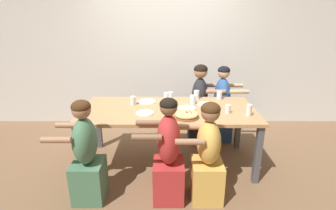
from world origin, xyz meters
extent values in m
plane|color=brown|center=(0.00, 0.00, 0.00)|extent=(18.00, 18.00, 0.00)
cube|color=silver|center=(0.00, 1.46, 1.60)|extent=(10.00, 0.06, 3.20)
cube|color=tan|center=(0.00, 0.00, 0.75)|extent=(2.17, 1.00, 0.04)
cube|color=#4C4C51|center=(-1.02, -0.44, 0.36)|extent=(0.07, 0.07, 0.73)
cube|color=#4C4C51|center=(1.02, -0.44, 0.36)|extent=(0.07, 0.07, 0.73)
cube|color=#4C4C51|center=(-1.02, 0.44, 0.36)|extent=(0.07, 0.07, 0.73)
cube|color=#4C4C51|center=(1.02, 0.44, 0.36)|extent=(0.07, 0.07, 0.73)
cylinder|color=brown|center=(0.20, -0.29, 0.78)|extent=(0.29, 0.29, 0.02)
torus|color=#DBB26B|center=(0.20, -0.29, 0.81)|extent=(0.27, 0.27, 0.03)
cylinder|color=#E5C675|center=(0.20, -0.29, 0.80)|extent=(0.23, 0.23, 0.03)
cylinder|color=#9E4C38|center=(0.22, -0.26, 0.82)|extent=(0.02, 0.02, 0.01)
cylinder|color=#9E4C38|center=(0.25, -0.22, 0.82)|extent=(0.02, 0.02, 0.01)
cylinder|color=#9E4C38|center=(0.21, -0.23, 0.82)|extent=(0.02, 0.02, 0.01)
cylinder|color=#9E4C38|center=(0.26, -0.28, 0.82)|extent=(0.02, 0.02, 0.01)
cylinder|color=#9E4C38|center=(0.21, -0.27, 0.82)|extent=(0.02, 0.02, 0.01)
cylinder|color=white|center=(0.23, 0.00, 0.77)|extent=(0.22, 0.22, 0.01)
cube|color=#B7B7BC|center=(0.23, 0.00, 0.78)|extent=(0.15, 0.06, 0.01)
cylinder|color=white|center=(-0.29, 0.26, 0.77)|extent=(0.24, 0.24, 0.01)
cube|color=#B7B7BC|center=(-0.29, 0.26, 0.78)|extent=(0.16, 0.06, 0.01)
cylinder|color=white|center=(0.49, 0.16, 0.77)|extent=(0.21, 0.21, 0.01)
cube|color=#B7B7BC|center=(0.49, 0.16, 0.78)|extent=(0.14, 0.07, 0.01)
cylinder|color=white|center=(-0.28, -0.16, 0.77)|extent=(0.21, 0.21, 0.01)
cube|color=#B7B7BC|center=(-0.28, -0.16, 0.78)|extent=(0.09, 0.13, 0.01)
cylinder|color=silver|center=(0.32, 0.18, 0.83)|extent=(0.08, 0.08, 0.12)
cylinder|color=silver|center=(0.32, 0.18, 0.80)|extent=(0.07, 0.07, 0.07)
cylinder|color=silver|center=(0.71, 0.40, 0.82)|extent=(0.07, 0.07, 0.11)
cylinder|color=black|center=(0.71, 0.40, 0.79)|extent=(0.07, 0.07, 0.05)
cylinder|color=silver|center=(-0.03, 0.33, 0.82)|extent=(0.07, 0.07, 0.11)
cylinder|color=silver|center=(-0.46, 0.16, 0.82)|extent=(0.07, 0.07, 0.11)
cylinder|color=silver|center=(-0.46, 0.16, 0.80)|extent=(0.06, 0.06, 0.07)
cylinder|color=silver|center=(0.39, 0.42, 0.82)|extent=(0.08, 0.08, 0.12)
cylinder|color=black|center=(0.39, 0.42, 0.80)|extent=(0.07, 0.07, 0.08)
cylinder|color=silver|center=(0.94, -0.22, 0.83)|extent=(0.06, 0.06, 0.13)
cylinder|color=silver|center=(0.94, -0.22, 0.80)|extent=(0.06, 0.06, 0.07)
cylinder|color=silver|center=(0.71, -0.14, 0.82)|extent=(0.06, 0.06, 0.10)
cylinder|color=black|center=(0.71, -0.14, 0.80)|extent=(0.06, 0.06, 0.07)
cylinder|color=silver|center=(0.03, 0.24, 0.84)|extent=(0.06, 0.06, 0.15)
cylinder|color=black|center=(0.03, 0.24, 0.82)|extent=(0.06, 0.06, 0.11)
cube|color=gold|center=(0.41, -0.72, 0.22)|extent=(0.32, 0.34, 0.44)
ellipsoid|color=gold|center=(0.41, -0.72, 0.67)|extent=(0.24, 0.36, 0.47)
sphere|color=#9E7051|center=(0.41, -0.72, 1.00)|extent=(0.19, 0.19, 0.19)
ellipsoid|color=#422814|center=(0.41, -0.72, 1.03)|extent=(0.19, 0.19, 0.13)
cylinder|color=#9E7051|center=(0.20, -0.89, 0.76)|extent=(0.28, 0.06, 0.06)
cylinder|color=#9E7051|center=(0.20, -0.55, 0.76)|extent=(0.28, 0.06, 0.06)
cube|color=#B22D2D|center=(0.00, -0.72, 0.22)|extent=(0.32, 0.34, 0.44)
ellipsoid|color=#B22D2D|center=(0.00, -0.72, 0.70)|extent=(0.24, 0.36, 0.53)
sphere|color=brown|center=(0.00, -0.72, 1.05)|extent=(0.17, 0.17, 0.17)
ellipsoid|color=black|center=(0.00, -0.72, 1.08)|extent=(0.18, 0.18, 0.12)
cylinder|color=brown|center=(-0.20, -0.89, 0.81)|extent=(0.28, 0.06, 0.06)
cylinder|color=brown|center=(-0.20, -0.55, 0.81)|extent=(0.28, 0.06, 0.06)
cube|color=#232328|center=(0.48, 0.72, 0.22)|extent=(0.32, 0.34, 0.44)
ellipsoid|color=#232328|center=(0.48, 0.72, 0.72)|extent=(0.24, 0.36, 0.56)
sphere|color=#9E7051|center=(0.48, 0.72, 1.09)|extent=(0.20, 0.20, 0.20)
ellipsoid|color=black|center=(0.48, 0.72, 1.12)|extent=(0.20, 0.20, 0.14)
cylinder|color=#9E7051|center=(0.68, 0.89, 0.83)|extent=(0.28, 0.06, 0.06)
cylinder|color=#9E7051|center=(0.68, 0.55, 0.83)|extent=(0.28, 0.06, 0.06)
cube|color=#477556|center=(-0.84, -0.72, 0.22)|extent=(0.32, 0.34, 0.44)
ellipsoid|color=#477556|center=(-0.84, -0.72, 0.68)|extent=(0.24, 0.36, 0.49)
sphere|color=#9E7051|center=(-0.84, -0.72, 1.02)|extent=(0.19, 0.19, 0.19)
ellipsoid|color=#422814|center=(-0.84, -0.72, 1.05)|extent=(0.19, 0.19, 0.13)
cylinder|color=#9E7051|center=(-1.05, -0.89, 0.78)|extent=(0.28, 0.06, 0.06)
cylinder|color=#9E7051|center=(-1.05, -0.55, 0.78)|extent=(0.28, 0.06, 0.06)
cube|color=#2D5193|center=(0.82, 0.72, 0.22)|extent=(0.32, 0.34, 0.44)
ellipsoid|color=#2D5193|center=(0.82, 0.72, 0.71)|extent=(0.24, 0.36, 0.55)
sphere|color=tan|center=(0.82, 0.72, 1.08)|extent=(0.18, 0.18, 0.18)
ellipsoid|color=black|center=(0.82, 0.72, 1.11)|extent=(0.18, 0.18, 0.12)
cylinder|color=tan|center=(1.02, 0.89, 0.83)|extent=(0.28, 0.06, 0.06)
cylinder|color=tan|center=(1.02, 0.55, 0.83)|extent=(0.28, 0.06, 0.06)
camera|label=1|loc=(-0.01, -3.08, 1.89)|focal=28.00mm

